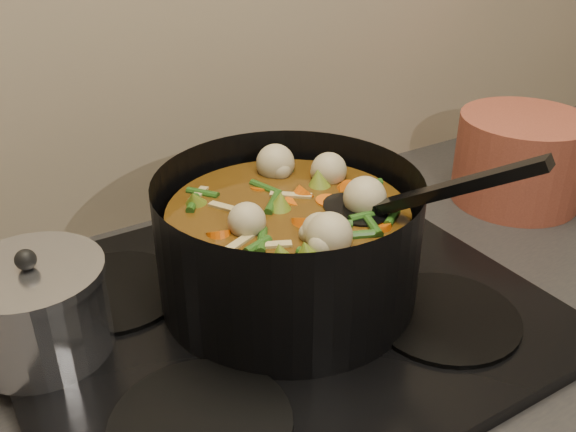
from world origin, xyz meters
TOP-DOWN VIEW (x-y plane):
  - stovetop at (0.00, 1.93)m, footprint 0.62×0.54m
  - stockpot at (0.03, 1.94)m, footprint 0.38×0.42m
  - saucepan at (-0.26, 2.00)m, footprint 0.16×0.16m
  - terracotta_crock at (0.51, 2.00)m, footprint 0.26×0.26m

SIDE VIEW (x-z plane):
  - stovetop at x=0.00m, z-range 0.91..0.93m
  - terracotta_crock at x=0.51m, z-range 0.91..1.06m
  - saucepan at x=-0.26m, z-range 0.92..1.05m
  - stockpot at x=0.03m, z-range 0.89..1.12m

